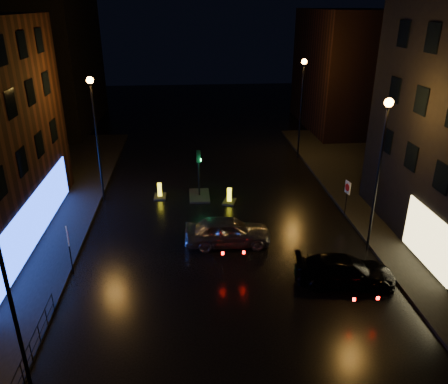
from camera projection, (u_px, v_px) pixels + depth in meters
The scene contains 14 objects.
ground at pixel (240, 333), 18.06m from camera, with size 120.00×120.00×0.00m, color black.
building_far_left at pixel (51, 60), 46.00m from camera, with size 8.00×16.00×14.00m, color black.
building_far_right at pixel (345, 70), 46.10m from camera, with size 8.00×14.00×12.00m, color black.
street_lamp_lfar at pixel (95, 121), 28.03m from camera, with size 0.44×0.44×8.37m.
street_lamp_rnear at pixel (381, 154), 21.95m from camera, with size 0.44×0.44×8.37m.
street_lamp_rfar at pixel (302, 93), 36.57m from camera, with size 0.44×0.44×8.37m.
traffic_signal at pixel (199, 190), 30.56m from camera, with size 1.40×2.40×3.45m.
guard_railing at pixel (30, 348), 16.22m from camera, with size 0.05×6.04×1.00m.
silver_hatchback at pixel (228, 231), 24.37m from camera, with size 1.94×4.81×1.64m, color #9FA2A6.
dark_sedan at pixel (345, 271), 20.99m from camera, with size 1.95×4.79×1.39m, color black.
bollard_near at pixel (229, 199), 29.78m from camera, with size 1.12×1.38×1.04m.
bollard_far at pixel (160, 194), 30.57m from camera, with size 0.83×1.22×1.06m.
road_sign_left at pixel (68, 240), 21.35m from camera, with size 0.24×0.59×2.51m.
road_sign_right at pixel (347, 191), 27.10m from camera, with size 0.16×0.59×2.44m.
Camera 1 is at (-1.89, -14.14, 12.54)m, focal length 35.00 mm.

